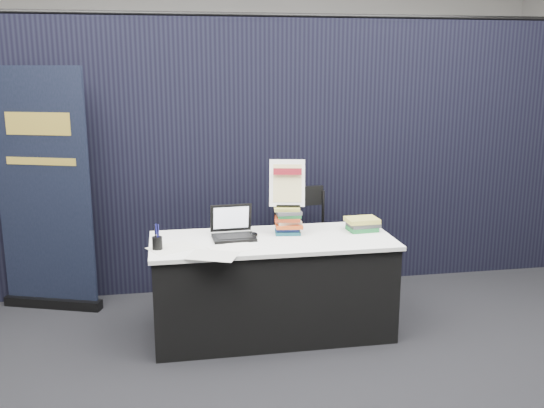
{
  "coord_description": "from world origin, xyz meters",
  "views": [
    {
      "loc": [
        -0.77,
        -3.7,
        2.02
      ],
      "look_at": [
        -0.0,
        0.55,
        1.01
      ],
      "focal_mm": 40.0,
      "sensor_mm": 36.0,
      "label": 1
    }
  ],
  "objects_px": {
    "info_sign": "(287,184)",
    "stacking_chair": "(304,241)",
    "display_table": "(272,286)",
    "book_stack_short": "(363,224)",
    "pullup_banner": "(45,205)",
    "laptop": "(233,230)",
    "book_stack_tall": "(288,220)"
  },
  "relations": [
    {
      "from": "pullup_banner",
      "to": "display_table",
      "type": "bearing_deg",
      "value": -5.75
    },
    {
      "from": "laptop",
      "to": "book_stack_short",
      "type": "relative_size",
      "value": 1.26
    },
    {
      "from": "laptop",
      "to": "pullup_banner",
      "type": "xyz_separation_m",
      "value": [
        -1.46,
        0.74,
        0.08
      ]
    },
    {
      "from": "stacking_chair",
      "to": "book_stack_tall",
      "type": "bearing_deg",
      "value": -122.99
    },
    {
      "from": "info_sign",
      "to": "stacking_chair",
      "type": "xyz_separation_m",
      "value": [
        0.23,
        0.42,
        -0.59
      ]
    },
    {
      "from": "book_stack_short",
      "to": "book_stack_tall",
      "type": "bearing_deg",
      "value": 177.83
    },
    {
      "from": "book_stack_short",
      "to": "pullup_banner",
      "type": "bearing_deg",
      "value": 163.55
    },
    {
      "from": "laptop",
      "to": "book_stack_tall",
      "type": "distance_m",
      "value": 0.43
    },
    {
      "from": "laptop",
      "to": "display_table",
      "type": "bearing_deg",
      "value": -18.56
    },
    {
      "from": "book_stack_tall",
      "to": "book_stack_short",
      "type": "height_order",
      "value": "book_stack_tall"
    },
    {
      "from": "pullup_banner",
      "to": "book_stack_tall",
      "type": "bearing_deg",
      "value": -1.0
    },
    {
      "from": "display_table",
      "to": "info_sign",
      "type": "distance_m",
      "value": 0.78
    },
    {
      "from": "book_stack_short",
      "to": "info_sign",
      "type": "distance_m",
      "value": 0.68
    },
    {
      "from": "display_table",
      "to": "laptop",
      "type": "bearing_deg",
      "value": 163.88
    },
    {
      "from": "display_table",
      "to": "book_stack_tall",
      "type": "height_order",
      "value": "book_stack_tall"
    },
    {
      "from": "info_sign",
      "to": "stacking_chair",
      "type": "distance_m",
      "value": 0.76
    },
    {
      "from": "display_table",
      "to": "stacking_chair",
      "type": "height_order",
      "value": "stacking_chair"
    },
    {
      "from": "book_stack_tall",
      "to": "stacking_chair",
      "type": "bearing_deg",
      "value": 62.57
    },
    {
      "from": "display_table",
      "to": "book_stack_short",
      "type": "xyz_separation_m",
      "value": [
        0.73,
        0.1,
        0.42
      ]
    },
    {
      "from": "laptop",
      "to": "pullup_banner",
      "type": "relative_size",
      "value": 0.16
    },
    {
      "from": "stacking_chair",
      "to": "pullup_banner",
      "type": "bearing_deg",
      "value": 167.42
    },
    {
      "from": "book_stack_tall",
      "to": "pullup_banner",
      "type": "bearing_deg",
      "value": 159.4
    },
    {
      "from": "book_stack_short",
      "to": "stacking_chair",
      "type": "distance_m",
      "value": 0.64
    },
    {
      "from": "pullup_banner",
      "to": "stacking_chair",
      "type": "xyz_separation_m",
      "value": [
        2.12,
        -0.26,
        -0.34
      ]
    },
    {
      "from": "display_table",
      "to": "stacking_chair",
      "type": "bearing_deg",
      "value": 56.55
    },
    {
      "from": "book_stack_tall",
      "to": "book_stack_short",
      "type": "bearing_deg",
      "value": -2.17
    },
    {
      "from": "stacking_chair",
      "to": "info_sign",
      "type": "bearing_deg",
      "value": -124.68
    },
    {
      "from": "book_stack_tall",
      "to": "info_sign",
      "type": "bearing_deg",
      "value": 90.0
    },
    {
      "from": "pullup_banner",
      "to": "book_stack_short",
      "type": "bearing_deg",
      "value": 3.15
    },
    {
      "from": "info_sign",
      "to": "display_table",
      "type": "bearing_deg",
      "value": -122.02
    },
    {
      "from": "book_stack_tall",
      "to": "pullup_banner",
      "type": "height_order",
      "value": "pullup_banner"
    },
    {
      "from": "book_stack_short",
      "to": "info_sign",
      "type": "relative_size",
      "value": 0.7
    }
  ]
}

